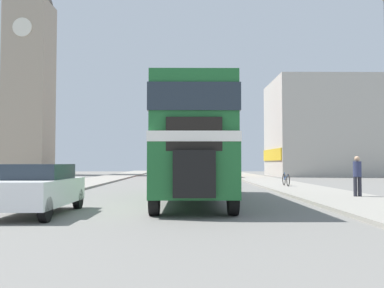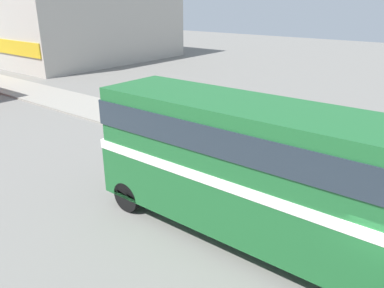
# 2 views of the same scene
# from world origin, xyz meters

# --- Properties ---
(double_decker_bus) EXTENTS (2.52, 11.14, 4.04)m
(double_decker_bus) POSITION_xyz_m (0.77, 3.50, 2.41)
(double_decker_bus) COLOR #1E602D
(double_decker_bus) RESTS_ON ground_plane
(pedestrian_walking) EXTENTS (0.33, 0.33, 1.64)m
(pedestrian_walking) POSITION_xyz_m (7.50, 4.11, 1.04)
(pedestrian_walking) COLOR #282833
(pedestrian_walking) RESTS_ON sidewalk_right
(bicycle_on_pavement) EXTENTS (0.05, 1.76, 0.78)m
(bicycle_on_pavement) POSITION_xyz_m (6.40, 11.97, 0.48)
(bicycle_on_pavement) COLOR black
(bicycle_on_pavement) RESTS_ON sidewalk_right
(shop_building_block) EXTENTS (19.11, 10.38, 10.76)m
(shop_building_block) POSITION_xyz_m (19.70, 35.08, 5.38)
(shop_building_block) COLOR #B2ADA3
(shop_building_block) RESTS_ON ground_plane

